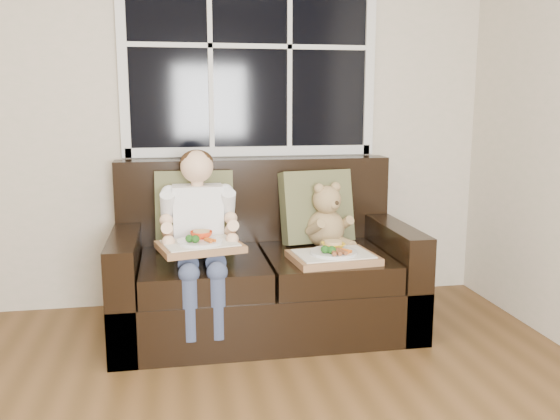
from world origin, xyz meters
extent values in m
cube|color=#BAB39A|center=(0.00, 2.50, 1.35)|extent=(4.50, 0.02, 2.70)
cube|color=black|center=(0.70, 2.48, 1.65)|extent=(1.50, 0.02, 1.25)
cube|color=silver|center=(0.70, 2.47, 0.99)|extent=(1.58, 0.04, 0.06)
cube|color=silver|center=(-0.08, 2.47, 1.65)|extent=(0.06, 0.04, 1.37)
cube|color=silver|center=(1.48, 2.47, 1.65)|extent=(0.06, 0.04, 1.37)
cube|color=silver|center=(0.70, 2.47, 1.65)|extent=(1.50, 0.03, 0.03)
cube|color=black|center=(0.70, 1.95, 0.15)|extent=(1.70, 0.90, 0.30)
cube|color=black|center=(-0.07, 1.95, 0.30)|extent=(0.15, 0.90, 0.60)
cube|color=black|center=(1.48, 1.95, 0.30)|extent=(0.15, 0.90, 0.60)
cube|color=black|center=(0.70, 2.33, 0.63)|extent=(1.70, 0.18, 0.66)
cube|color=black|center=(0.35, 1.87, 0.38)|extent=(0.68, 0.72, 0.15)
cube|color=black|center=(1.05, 1.87, 0.38)|extent=(0.68, 0.72, 0.15)
cube|color=brown|center=(0.32, 2.17, 0.68)|extent=(0.46, 0.23, 0.47)
cube|color=brown|center=(1.07, 2.17, 0.67)|extent=(0.47, 0.27, 0.46)
cube|color=white|center=(0.33, 2.00, 0.65)|extent=(0.28, 0.17, 0.39)
sphere|color=#E8B78D|center=(0.33, 1.99, 0.95)|extent=(0.18, 0.18, 0.18)
ellipsoid|color=#332010|center=(0.33, 2.00, 0.98)|extent=(0.18, 0.18, 0.13)
cylinder|color=#323B57|center=(0.26, 1.79, 0.50)|extent=(0.11, 0.34, 0.11)
cylinder|color=#323B57|center=(0.40, 1.79, 0.50)|extent=(0.11, 0.34, 0.11)
cylinder|color=#323B57|center=(0.26, 1.54, 0.29)|extent=(0.09, 0.09, 0.32)
cylinder|color=#323B57|center=(0.40, 1.54, 0.29)|extent=(0.09, 0.09, 0.32)
cylinder|color=#E8B78D|center=(0.17, 1.87, 0.70)|extent=(0.07, 0.34, 0.27)
cylinder|color=#E8B78D|center=(0.50, 1.87, 0.70)|extent=(0.07, 0.34, 0.27)
ellipsoid|color=tan|center=(1.10, 2.06, 0.55)|extent=(0.28, 0.26, 0.24)
sphere|color=tan|center=(1.10, 2.05, 0.73)|extent=(0.22, 0.22, 0.17)
sphere|color=tan|center=(1.04, 2.05, 0.80)|extent=(0.06, 0.06, 0.06)
sphere|color=tan|center=(1.16, 2.05, 0.80)|extent=(0.06, 0.06, 0.06)
sphere|color=tan|center=(1.10, 1.98, 0.72)|extent=(0.07, 0.07, 0.07)
sphere|color=black|center=(1.10, 1.96, 0.73)|extent=(0.03, 0.03, 0.03)
cylinder|color=tan|center=(1.04, 1.93, 0.48)|extent=(0.11, 0.15, 0.07)
cylinder|color=tan|center=(1.15, 1.93, 0.48)|extent=(0.11, 0.15, 0.07)
cube|color=#8E6040|center=(0.33, 1.72, 0.56)|extent=(0.48, 0.40, 0.03)
cube|color=beige|center=(0.33, 1.72, 0.58)|extent=(0.42, 0.35, 0.01)
cylinder|color=silver|center=(0.33, 1.71, 0.59)|extent=(0.24, 0.24, 0.01)
imported|color=#EE3D14|center=(0.34, 1.75, 0.62)|extent=(0.14, 0.14, 0.04)
cylinder|color=#DAB376|center=(0.34, 1.75, 0.62)|extent=(0.09, 0.09, 0.02)
ellipsoid|color=#24551A|center=(0.27, 1.67, 0.62)|extent=(0.04, 0.04, 0.04)
ellipsoid|color=#24551A|center=(0.30, 1.65, 0.62)|extent=(0.04, 0.04, 0.04)
cylinder|color=#D05A17|center=(0.37, 1.66, 0.61)|extent=(0.05, 0.06, 0.02)
cube|color=#8E6040|center=(1.05, 1.72, 0.47)|extent=(0.48, 0.39, 0.04)
cube|color=beige|center=(1.05, 1.72, 0.49)|extent=(0.43, 0.33, 0.01)
cylinder|color=silver|center=(1.05, 1.71, 0.50)|extent=(0.26, 0.26, 0.02)
imported|color=yellow|center=(1.06, 1.75, 0.53)|extent=(0.14, 0.14, 0.03)
cylinder|color=#DAB376|center=(1.06, 1.75, 0.53)|extent=(0.10, 0.10, 0.02)
ellipsoid|color=#24551A|center=(0.99, 1.66, 0.53)|extent=(0.05, 0.05, 0.04)
ellipsoid|color=#24551A|center=(1.02, 1.65, 0.53)|extent=(0.05, 0.05, 0.04)
cylinder|color=#D05A17|center=(1.10, 1.66, 0.52)|extent=(0.05, 0.07, 0.02)
cylinder|color=brown|center=(1.05, 1.64, 0.52)|extent=(0.03, 0.09, 0.02)
camera|label=1|loc=(0.21, -1.32, 1.32)|focal=38.00mm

